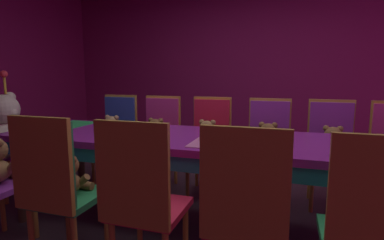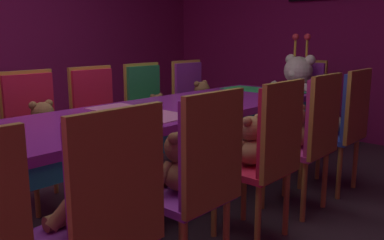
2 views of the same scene
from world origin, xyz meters
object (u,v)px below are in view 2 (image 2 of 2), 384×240
teddy_left_5 (202,99)px  chair_right_1 (107,208)px  chair_left_2 (34,124)px  teddy_right_2 (179,165)px  teddy_left_4 (158,110)px  teddy_right_3 (249,144)px  throne_chair (304,97)px  teddy_left_2 (44,126)px  chair_left_3 (97,113)px  teddy_right_4 (294,129)px  chair_right_4 (313,131)px  chair_left_4 (148,105)px  king_teddy_bear (297,87)px  chair_right_2 (201,171)px  teddy_right_1 (85,200)px  chair_right_3 (270,147)px  banquet_table (138,125)px  teddy_right_5 (328,117)px  chair_right_5 (346,119)px  chair_left_5 (192,98)px

teddy_left_5 → chair_right_1: 2.77m
chair_left_2 → teddy_right_2: 1.48m
teddy_left_4 → teddy_right_3: bearing=-21.3°
chair_left_2 → throne_chair: (0.82, 2.62, 0.00)m
teddy_left_2 → teddy_left_4: bearing=90.8°
teddy_right_3 → teddy_left_4: bearing=-21.3°
chair_left_3 → teddy_right_4: 1.62m
teddy_left_2 → chair_right_4: chair_right_4 is taller
chair_left_2 → teddy_right_3: chair_left_2 is taller
chair_left_4 → teddy_right_3: size_ratio=2.99×
chair_left_3 → king_teddy_bear: size_ratio=1.23×
teddy_left_5 → chair_right_2: chair_right_2 is taller
teddy_right_3 → king_teddy_bear: bearing=-70.0°
teddy_left_5 → teddy_right_2: bearing=-52.4°
teddy_left_5 → throne_chair: bearing=51.8°
chair_left_2 → teddy_right_1: bearing=-20.5°
chair_right_3 → throne_chair: size_ratio=1.00×
banquet_table → teddy_right_1: bearing=-51.6°
chair_left_2 → teddy_right_3: bearing=21.8°
chair_right_1 → teddy_right_5: size_ratio=2.99×
teddy_right_1 → teddy_right_4: teddy_right_1 is taller
chair_right_1 → chair_right_5: (-0.01, 2.28, 0.00)m
teddy_right_5 → throne_chair: bearing=-53.2°
teddy_right_1 → throne_chair: throne_chair is taller
teddy_left_4 → teddy_left_2: bearing=-89.2°
chair_right_2 → teddy_right_5: (-0.13, 1.71, -0.00)m
teddy_left_2 → chair_right_4: bearing=38.1°
chair_left_2 → teddy_right_3: 1.61m
teddy_left_4 → chair_right_5: size_ratio=0.28×
teddy_right_1 → chair_right_2: chair_right_2 is taller
banquet_table → chair_right_1: (0.83, -0.87, -0.06)m
teddy_left_5 → teddy_right_1: teddy_left_5 is taller
chair_left_4 → chair_left_5: 0.62m
teddy_right_1 → chair_right_4: size_ratio=0.33×
teddy_left_2 → teddy_left_5: 1.75m
chair_left_2 → chair_left_3: 0.56m
chair_left_4 → chair_left_5: bearing=90.0°
chair_right_1 → chair_right_2: 0.57m
chair_left_5 → teddy_right_1: (1.52, -2.31, -0.01)m
banquet_table → teddy_right_5: bearing=64.2°
chair_left_5 → teddy_right_1: size_ratio=3.03×
teddy_left_2 → chair_right_2: bearing=0.1°
chair_right_1 → teddy_right_2: 0.59m
banquet_table → chair_right_5: size_ratio=3.61×
chair_right_2 → throne_chair: (-0.81, 2.62, 0.00)m
chair_right_1 → teddy_right_1: size_ratio=3.03×
chair_left_5 → throne_chair: bearing=46.3°
chair_left_5 → teddy_right_2: bearing=-49.5°
teddy_right_2 → teddy_left_2: bearing=0.1°
chair_right_3 → banquet_table: bearing=19.8°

